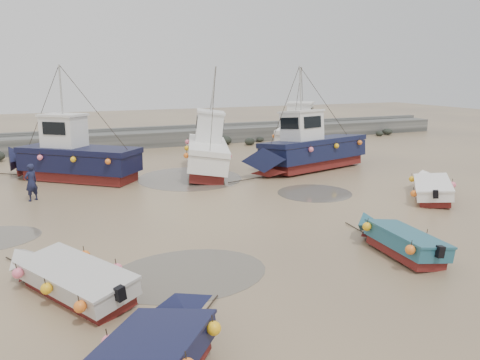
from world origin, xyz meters
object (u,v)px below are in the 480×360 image
Objects in this scene: cabin_boat_2 at (308,148)px; person at (33,201)px; dinghy_0 at (70,274)px; dinghy_3 at (433,186)px; dinghy_2 at (397,236)px; cabin_boat_1 at (204,149)px; cabin_boat_0 at (70,156)px; cabin_boat_3 at (299,132)px.

cabin_boat_2 is 5.80× the size of person.
dinghy_0 is 1.09× the size of dinghy_3.
dinghy_3 is at bearing 41.75° from dinghy_2.
dinghy_3 is 18.98m from person.
cabin_boat_0 is at bearing -168.89° from cabin_boat_1.
dinghy_2 is 0.63× the size of cabin_boat_3.
cabin_boat_2 is 7.68m from cabin_boat_3.
cabin_boat_1 and cabin_boat_2 have the same top height.
cabin_boat_2 is at bearing 75.86° from dinghy_2.
cabin_boat_0 is (0.94, 14.50, 0.81)m from dinghy_0.
cabin_boat_1 is 10.58m from cabin_boat_3.
dinghy_2 is at bearing 146.65° from cabin_boat_2.
dinghy_0 is 18.61m from cabin_boat_2.
cabin_boat_2 is at bearing 147.17° from dinghy_3.
dinghy_3 is 0.63× the size of cabin_boat_0.
dinghy_0 and dinghy_2 have the same top height.
cabin_boat_1 reaches higher than dinghy_2.
dinghy_2 is 21.24m from cabin_boat_3.
cabin_boat_1 is 6.29m from cabin_boat_2.
cabin_boat_0 is (-9.20, 15.69, 0.79)m from dinghy_2.
cabin_boat_1 is 5.36× the size of person.
cabin_boat_2 reaches higher than dinghy_3.
cabin_boat_2 is (14.46, 11.69, 0.79)m from dinghy_0.
dinghy_0 is 25.78m from cabin_boat_3.
dinghy_2 is 0.62× the size of cabin_boat_0.
dinghy_3 is at bearing -15.33° from dinghy_0.
cabin_boat_2 is (5.97, -1.97, -0.03)m from cabin_boat_1.
dinghy_0 is 3.22× the size of person.
person is (-11.16, 11.77, -0.57)m from dinghy_2.
cabin_boat_3 is at bearing -36.86° from cabin_boat_0.
cabin_boat_0 is at bearing 63.43° from cabin_boat_2.
dinghy_2 is at bearing -34.91° from dinghy_0.
cabin_boat_0 is 4.59m from person.
dinghy_0 is 0.60× the size of cabin_boat_1.
cabin_boat_0 reaches higher than dinghy_2.
cabin_boat_3 is at bearing 45.22° from cabin_boat_1.
person is (-17.72, 6.76, -0.54)m from dinghy_3.
cabin_boat_1 reaches higher than dinghy_3.
dinghy_3 is 14.84m from cabin_boat_3.
dinghy_3 is at bearing -84.58° from cabin_boat_0.
dinghy_2 is 18.21m from cabin_boat_0.
person is (-15.48, -1.11, -1.34)m from cabin_boat_2.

